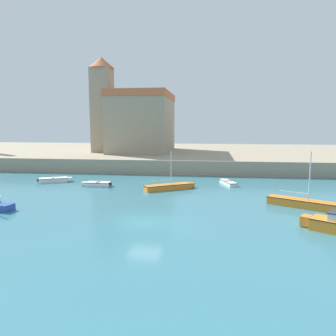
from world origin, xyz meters
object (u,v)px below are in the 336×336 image
(sailboat_orange_4, at_px, (304,203))
(church, at_px, (138,120))
(dinghy_white_6, at_px, (54,180))
(sailboat_orange_2, at_px, (169,186))
(dinghy_white_3, at_px, (228,182))
(dinghy_white_1, at_px, (97,184))

(sailboat_orange_4, relative_size, church, 0.37)
(sailboat_orange_4, xyz_separation_m, dinghy_white_6, (-28.34, 9.32, -0.09))
(sailboat_orange_4, bearing_deg, church, 124.76)
(sailboat_orange_2, height_order, dinghy_white_3, sailboat_orange_2)
(sailboat_orange_4, xyz_separation_m, church, (-22.23, 32.03, 7.79))
(dinghy_white_3, distance_m, sailboat_orange_4, 12.26)
(dinghy_white_1, height_order, church, church)
(sailboat_orange_2, distance_m, church, 28.18)
(dinghy_white_1, bearing_deg, church, 90.72)
(dinghy_white_1, distance_m, dinghy_white_3, 16.06)
(dinghy_white_3, bearing_deg, dinghy_white_6, -176.73)
(dinghy_white_3, relative_size, sailboat_orange_4, 0.61)
(dinghy_white_3, bearing_deg, dinghy_white_1, -168.43)
(dinghy_white_3, bearing_deg, sailboat_orange_2, -149.79)
(sailboat_orange_2, bearing_deg, dinghy_white_6, 169.69)
(dinghy_white_1, height_order, dinghy_white_3, dinghy_white_1)
(dinghy_white_1, xyz_separation_m, dinghy_white_6, (-6.42, 1.96, 0.03))
(sailboat_orange_2, relative_size, dinghy_white_3, 1.46)
(dinghy_white_3, height_order, church, church)
(sailboat_orange_2, xyz_separation_m, dinghy_white_6, (-15.23, 2.77, -0.03))
(sailboat_orange_2, xyz_separation_m, sailboat_orange_4, (13.11, -6.55, 0.06))
(dinghy_white_3, bearing_deg, sailboat_orange_4, -59.70)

